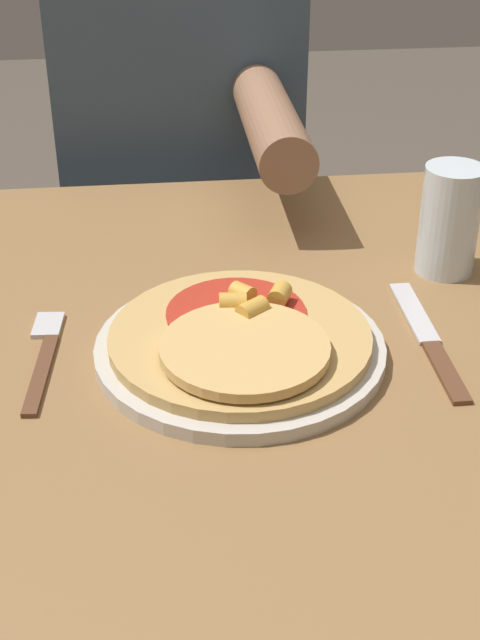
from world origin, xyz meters
name	(u,v)px	position (x,y,z in m)	size (l,w,h in m)	color
dining_table	(222,441)	(0.00, 0.00, 0.63)	(0.96, 0.81, 0.76)	olive
plate	(240,349)	(0.02, -0.04, 0.77)	(0.28, 0.28, 0.01)	beige
pizza	(241,337)	(0.02, -0.04, 0.79)	(0.25, 0.25, 0.04)	tan
fork	(44,353)	(-0.17, -0.01, 0.77)	(0.03, 0.18, 0.00)	brown
knife	(429,340)	(0.20, -0.03, 0.77)	(0.02, 0.22, 0.00)	brown
drinking_glass	(449,220)	(0.26, 0.12, 0.83)	(0.07, 0.07, 0.12)	silver
person_diner	(182,176)	(-0.01, 0.60, 0.70)	(0.36, 0.52, 1.19)	#2D2D38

